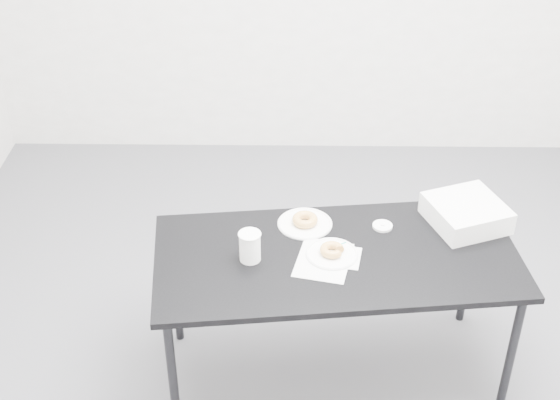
{
  "coord_description": "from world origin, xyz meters",
  "views": [
    {
      "loc": [
        -0.05,
        -2.78,
        2.73
      ],
      "look_at": [
        -0.09,
        0.02,
        0.86
      ],
      "focal_mm": 50.0,
      "sensor_mm": 36.0,
      "label": 1
    }
  ],
  "objects_px": {
    "donut_near": "(332,250)",
    "bakery_box": "(466,213)",
    "table": "(336,264)",
    "plate_near": "(332,254)",
    "donut_far": "(305,220)",
    "plate_far": "(305,224)",
    "coffee_cup": "(250,246)",
    "pen": "(335,247)",
    "scorecard": "(323,260)"
  },
  "relations": [
    {
      "from": "pen",
      "to": "plate_far",
      "type": "bearing_deg",
      "value": 96.03
    },
    {
      "from": "table",
      "to": "bakery_box",
      "type": "xyz_separation_m",
      "value": [
        0.58,
        0.24,
        0.1
      ]
    },
    {
      "from": "plate_near",
      "to": "coffee_cup",
      "type": "bearing_deg",
      "value": -174.27
    },
    {
      "from": "donut_near",
      "to": "coffee_cup",
      "type": "relative_size",
      "value": 0.77
    },
    {
      "from": "donut_near",
      "to": "bakery_box",
      "type": "bearing_deg",
      "value": 22.02
    },
    {
      "from": "donut_far",
      "to": "scorecard",
      "type": "bearing_deg",
      "value": -73.81
    },
    {
      "from": "plate_near",
      "to": "pen",
      "type": "bearing_deg",
      "value": 73.69
    },
    {
      "from": "plate_far",
      "to": "coffee_cup",
      "type": "bearing_deg",
      "value": -132.4
    },
    {
      "from": "donut_far",
      "to": "plate_far",
      "type": "bearing_deg",
      "value": 33.69
    },
    {
      "from": "pen",
      "to": "coffee_cup",
      "type": "bearing_deg",
      "value": 162.93
    },
    {
      "from": "pen",
      "to": "plate_far",
      "type": "distance_m",
      "value": 0.21
    },
    {
      "from": "table",
      "to": "scorecard",
      "type": "bearing_deg",
      "value": -150.72
    },
    {
      "from": "scorecard",
      "to": "bakery_box",
      "type": "relative_size",
      "value": 0.9
    },
    {
      "from": "pen",
      "to": "donut_near",
      "type": "xyz_separation_m",
      "value": [
        -0.01,
        -0.05,
        0.02
      ]
    },
    {
      "from": "coffee_cup",
      "to": "plate_far",
      "type": "bearing_deg",
      "value": 47.6
    },
    {
      "from": "donut_far",
      "to": "bakery_box",
      "type": "height_order",
      "value": "bakery_box"
    },
    {
      "from": "scorecard",
      "to": "donut_near",
      "type": "bearing_deg",
      "value": 58.71
    },
    {
      "from": "bakery_box",
      "to": "plate_far",
      "type": "bearing_deg",
      "value": 161.12
    },
    {
      "from": "plate_near",
      "to": "donut_far",
      "type": "height_order",
      "value": "donut_far"
    },
    {
      "from": "donut_far",
      "to": "coffee_cup",
      "type": "distance_m",
      "value": 0.35
    },
    {
      "from": "coffee_cup",
      "to": "bakery_box",
      "type": "bearing_deg",
      "value": 16.4
    },
    {
      "from": "donut_near",
      "to": "donut_far",
      "type": "xyz_separation_m",
      "value": [
        -0.11,
        0.22,
        -0.0
      ]
    },
    {
      "from": "pen",
      "to": "plate_near",
      "type": "relative_size",
      "value": 0.58
    },
    {
      "from": "pen",
      "to": "plate_near",
      "type": "bearing_deg",
      "value": -136.43
    },
    {
      "from": "plate_near",
      "to": "donut_near",
      "type": "height_order",
      "value": "donut_near"
    },
    {
      "from": "scorecard",
      "to": "plate_near",
      "type": "distance_m",
      "value": 0.05
    },
    {
      "from": "donut_near",
      "to": "bakery_box",
      "type": "height_order",
      "value": "bakery_box"
    },
    {
      "from": "bakery_box",
      "to": "plate_near",
      "type": "bearing_deg",
      "value": -178.83
    },
    {
      "from": "plate_near",
      "to": "donut_far",
      "type": "relative_size",
      "value": 1.93
    },
    {
      "from": "bakery_box",
      "to": "donut_near",
      "type": "bearing_deg",
      "value": -178.83
    },
    {
      "from": "plate_far",
      "to": "donut_far",
      "type": "height_order",
      "value": "donut_far"
    },
    {
      "from": "donut_far",
      "to": "coffee_cup",
      "type": "relative_size",
      "value": 0.85
    },
    {
      "from": "bakery_box",
      "to": "scorecard",
      "type": "bearing_deg",
      "value": -177.11
    },
    {
      "from": "pen",
      "to": "table",
      "type": "bearing_deg",
      "value": -110.01
    },
    {
      "from": "donut_far",
      "to": "bakery_box",
      "type": "relative_size",
      "value": 0.37
    },
    {
      "from": "pen",
      "to": "plate_near",
      "type": "xyz_separation_m",
      "value": [
        -0.01,
        -0.05,
        -0.0
      ]
    },
    {
      "from": "plate_far",
      "to": "coffee_cup",
      "type": "distance_m",
      "value": 0.35
    },
    {
      "from": "pen",
      "to": "bakery_box",
      "type": "distance_m",
      "value": 0.63
    },
    {
      "from": "coffee_cup",
      "to": "bakery_box",
      "type": "height_order",
      "value": "coffee_cup"
    },
    {
      "from": "table",
      "to": "scorecard",
      "type": "height_order",
      "value": "scorecard"
    },
    {
      "from": "bakery_box",
      "to": "coffee_cup",
      "type": "bearing_deg",
      "value": 175.55
    },
    {
      "from": "table",
      "to": "plate_far",
      "type": "relative_size",
      "value": 6.6
    },
    {
      "from": "table",
      "to": "donut_near",
      "type": "relative_size",
      "value": 15.51
    },
    {
      "from": "scorecard",
      "to": "pen",
      "type": "relative_size",
      "value": 2.15
    },
    {
      "from": "scorecard",
      "to": "plate_far",
      "type": "bearing_deg",
      "value": 119.07
    },
    {
      "from": "pen",
      "to": "plate_far",
      "type": "height_order",
      "value": "pen"
    },
    {
      "from": "table",
      "to": "plate_near",
      "type": "distance_m",
      "value": 0.06
    },
    {
      "from": "plate_far",
      "to": "bakery_box",
      "type": "bearing_deg",
      "value": 1.96
    },
    {
      "from": "table",
      "to": "pen",
      "type": "height_order",
      "value": "pen"
    },
    {
      "from": "scorecard",
      "to": "coffee_cup",
      "type": "xyz_separation_m",
      "value": [
        -0.31,
        0.0,
        0.07
      ]
    }
  ]
}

